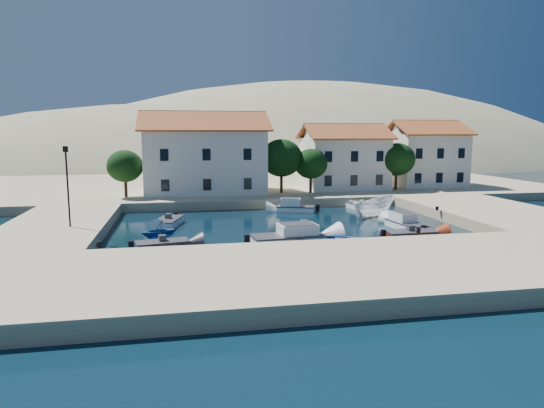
% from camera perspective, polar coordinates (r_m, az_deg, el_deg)
% --- Properties ---
extents(ground, '(400.00, 400.00, 0.00)m').
position_cam_1_polar(ground, '(33.57, 5.17, -5.86)').
color(ground, black).
rests_on(ground, ground).
extents(quay_south, '(52.00, 12.00, 1.00)m').
position_cam_1_polar(quay_south, '(27.93, 8.62, -7.82)').
color(quay_south, '#C9B089').
rests_on(quay_south, ground).
extents(quay_east, '(11.00, 20.00, 1.00)m').
position_cam_1_polar(quay_east, '(51.34, 24.45, -1.01)').
color(quay_east, '#C9B089').
rests_on(quay_east, ground).
extents(quay_west, '(8.00, 20.00, 1.00)m').
position_cam_1_polar(quay_west, '(43.12, -24.03, -2.67)').
color(quay_west, '#C9B089').
rests_on(quay_west, ground).
extents(quay_north, '(80.00, 36.00, 1.00)m').
position_cam_1_polar(quay_north, '(70.55, -1.80, 2.14)').
color(quay_north, '#C9B089').
rests_on(quay_north, ground).
extents(hills, '(254.00, 176.00, 99.00)m').
position_cam_1_polar(hills, '(160.83, -0.04, -2.87)').
color(hills, tan).
rests_on(hills, ground).
extents(building_left, '(14.70, 9.45, 9.70)m').
position_cam_1_polar(building_left, '(59.36, -7.97, 6.13)').
color(building_left, silver).
rests_on(building_left, quay_north).
extents(building_mid, '(10.50, 8.40, 8.30)m').
position_cam_1_polar(building_mid, '(63.89, 8.42, 5.64)').
color(building_mid, silver).
rests_on(building_mid, quay_north).
extents(building_right, '(9.45, 8.40, 8.80)m').
position_cam_1_polar(building_right, '(69.65, 17.55, 5.78)').
color(building_right, silver).
rests_on(building_right, quay_north).
extents(trees, '(37.30, 5.30, 6.45)m').
position_cam_1_polar(trees, '(58.40, 2.59, 5.09)').
color(trees, '#382314').
rests_on(trees, quay_north).
extents(lamppost, '(0.35, 0.25, 6.22)m').
position_cam_1_polar(lamppost, '(40.28, -22.95, 2.77)').
color(lamppost, black).
rests_on(lamppost, quay_west).
extents(bollards, '(29.36, 9.56, 0.30)m').
position_cam_1_polar(bollards, '(37.74, 7.66, -2.50)').
color(bollards, black).
rests_on(bollards, ground).
extents(motorboat_grey_sw, '(3.95, 2.30, 1.25)m').
position_cam_1_polar(motorboat_grey_sw, '(35.46, -12.74, -4.77)').
color(motorboat_grey_sw, '#39393E').
rests_on(motorboat_grey_sw, ground).
extents(cabin_cruiser_south, '(5.63, 2.83, 1.60)m').
position_cam_1_polar(cabin_cruiser_south, '(36.60, 1.90, -3.86)').
color(cabin_cruiser_south, white).
rests_on(cabin_cruiser_south, ground).
extents(rowboat_south, '(4.91, 3.51, 1.01)m').
position_cam_1_polar(rowboat_south, '(36.12, 6.84, -4.85)').
color(rowboat_south, '#19498E').
rests_on(rowboat_south, ground).
extents(motorboat_red_se, '(4.00, 1.88, 1.25)m').
position_cam_1_polar(motorboat_red_se, '(39.62, 15.98, -3.50)').
color(motorboat_red_se, maroon).
rests_on(motorboat_red_se, ground).
extents(cabin_cruiser_east, '(2.20, 4.50, 1.60)m').
position_cam_1_polar(cabin_cruiser_east, '(43.24, 15.51, -2.24)').
color(cabin_cruiser_east, white).
rests_on(cabin_cruiser_east, ground).
extents(boat_east, '(6.00, 4.56, 2.19)m').
position_cam_1_polar(boat_east, '(48.81, 11.86, -1.48)').
color(boat_east, white).
rests_on(boat_east, ground).
extents(motorboat_white_ne, '(2.49, 4.14, 1.25)m').
position_cam_1_polar(motorboat_white_ne, '(53.22, 10.55, -0.30)').
color(motorboat_white_ne, white).
rests_on(motorboat_white_ne, ground).
extents(rowboat_west, '(3.52, 3.28, 1.51)m').
position_cam_1_polar(rowboat_west, '(39.23, -13.12, -3.95)').
color(rowboat_west, '#19498E').
rests_on(rowboat_west, ground).
extents(motorboat_white_west, '(2.87, 4.46, 1.25)m').
position_cam_1_polar(motorboat_white_west, '(44.41, -12.09, -2.08)').
color(motorboat_white_west, white).
rests_on(motorboat_white_west, ground).
extents(cabin_cruiser_north, '(4.26, 2.84, 1.60)m').
position_cam_1_polar(cabin_cruiser_north, '(50.67, 2.80, -0.40)').
color(cabin_cruiser_north, white).
rests_on(cabin_cruiser_north, ground).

